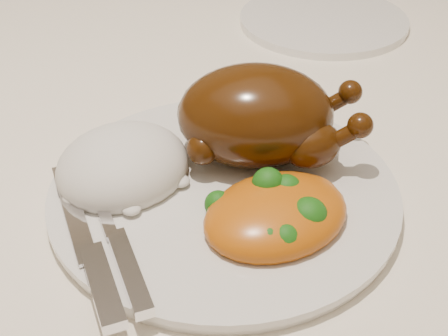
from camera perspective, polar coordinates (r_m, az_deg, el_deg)
name	(u,v)px	position (r m, az deg, el deg)	size (l,w,h in m)	color
dining_table	(46,267)	(0.63, -15.92, -8.67)	(1.60, 0.90, 0.76)	brown
tablecloth	(33,208)	(0.58, -17.10, -3.55)	(1.73, 1.03, 0.18)	white
dinner_plate	(224,193)	(0.52, 0.00, -2.33)	(0.28, 0.28, 0.01)	silver
side_plate	(323,20)	(0.84, 9.07, 13.21)	(0.22, 0.22, 0.01)	silver
roast_chicken	(260,116)	(0.53, 3.34, 4.80)	(0.18, 0.15, 0.09)	#432307
rice_mound	(123,166)	(0.52, -9.22, 0.14)	(0.14, 0.14, 0.06)	white
mac_and_cheese	(281,212)	(0.48, 5.19, -4.03)	(0.13, 0.11, 0.05)	orange
cutlery	(105,254)	(0.45, -10.85, -7.72)	(0.04, 0.19, 0.01)	silver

